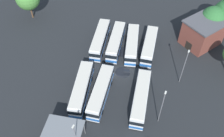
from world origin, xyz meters
name	(u,v)px	position (x,y,z in m)	size (l,w,h in m)	color
ground_plane	(118,72)	(0.00, 0.00, 0.00)	(94.25, 94.25, 0.00)	black
bus_row0_slot0	(141,98)	(-6.03, -7.05, 1.90)	(12.39, 4.70, 3.60)	silver
bus_row0_slot2	(101,92)	(-7.57, 0.68, 1.90)	(12.12, 4.35, 3.60)	silver
bus_row0_slot3	(82,89)	(-8.28, 4.52, 1.90)	(12.43, 5.58, 3.60)	silver
bus_row1_slot0	(149,46)	(8.82, -4.42, 1.90)	(11.42, 4.20, 3.60)	silver
bus_row1_slot1	(132,44)	(7.84, -0.49, 1.90)	(11.69, 5.48, 3.60)	silver
bus_row1_slot2	(116,42)	(7.30, 3.36, 1.90)	(11.91, 4.70, 3.60)	silver
bus_row1_slot3	(100,40)	(6.57, 7.12, 1.90)	(12.41, 5.05, 3.60)	silver
depot_building	(203,32)	(16.64, -15.16, 3.33)	(11.25, 10.74, 6.62)	brown
lamp_post_mid_lot	(184,66)	(2.45, -13.12, 5.01)	(0.56, 0.28, 9.17)	slate
lamp_post_by_building	(76,137)	(-18.83, 0.04, 4.19)	(0.56, 0.28, 7.56)	slate
lamp_post_near_entrance	(162,106)	(-8.50, -11.41, 4.97)	(0.56, 0.28, 9.10)	slate
tree_northeast	(213,19)	(20.01, -16.50, 5.40)	(5.99, 5.99, 8.41)	brown
puddle_between_rows	(122,52)	(6.38, 1.45, 0.00)	(3.39, 3.39, 0.01)	black
puddle_front_lane	(140,51)	(8.47, -2.46, 0.00)	(2.92, 2.92, 0.01)	black
puddle_back_corner	(123,72)	(0.41, -1.02, 0.00)	(3.36, 3.36, 0.01)	black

